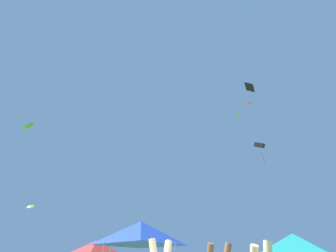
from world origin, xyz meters
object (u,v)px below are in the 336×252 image
(canopy_tent_red, at_px, (96,249))
(kite_black_box, at_px, (260,146))
(kite_lime_delta, at_px, (31,206))
(kite_pink_box, at_px, (249,103))
(kite_lime_diamond, at_px, (237,115))
(kite_black_diamond, at_px, (250,87))
(canopy_tent_teal, at_px, (295,245))
(canopy_tent_blue, at_px, (140,233))
(kite_lime_box, at_px, (28,126))

(canopy_tent_red, xyz_separation_m, kite_black_box, (19.21, 11.91, 13.99))
(kite_lime_delta, xyz_separation_m, kite_pink_box, (23.29, -2.30, 12.69))
(kite_lime_diamond, bearing_deg, canopy_tent_red, -146.25)
(kite_black_box, bearing_deg, kite_lime_diamond, -159.09)
(kite_black_diamond, bearing_deg, canopy_tent_red, -158.24)
(kite_black_diamond, distance_m, kite_pink_box, 3.77)
(kite_black_diamond, bearing_deg, kite_pink_box, -146.72)
(kite_lime_delta, distance_m, kite_pink_box, 26.62)
(canopy_tent_teal, distance_m, kite_pink_box, 21.28)
(canopy_tent_blue, bearing_deg, kite_lime_diamond, 45.91)
(kite_black_box, xyz_separation_m, kite_pink_box, (-3.78, -6.06, 2.76))
(kite_black_diamond, bearing_deg, canopy_tent_blue, -145.15)
(canopy_tent_teal, bearing_deg, canopy_tent_blue, 159.38)
(kite_lime_box, distance_m, kite_black_diamond, 33.23)
(kite_lime_box, relative_size, kite_lime_delta, 2.11)
(canopy_tent_red, distance_m, canopy_tent_teal, 10.97)
(canopy_tent_red, bearing_deg, canopy_tent_blue, -50.19)
(canopy_tent_teal, height_order, kite_pink_box, kite_pink_box)
(kite_black_diamond, relative_size, kite_black_box, 0.43)
(canopy_tent_blue, distance_m, kite_black_box, 26.12)
(canopy_tent_red, distance_m, kite_pink_box, 23.51)
(canopy_tent_teal, xyz_separation_m, kite_lime_diamond, (6.60, 16.36, 18.25))
(canopy_tent_red, bearing_deg, kite_pink_box, 20.76)
(kite_pink_box, bearing_deg, canopy_tent_blue, -145.01)
(canopy_tent_blue, relative_size, kite_pink_box, 4.19)
(canopy_tent_red, bearing_deg, kite_lime_box, 132.61)
(kite_black_diamond, xyz_separation_m, kite_lime_delta, (-24.49, 1.51, -16.17))
(canopy_tent_teal, distance_m, kite_lime_diamond, 25.38)
(canopy_tent_blue, xyz_separation_m, kite_black_box, (16.61, 15.04, 13.42))
(canopy_tent_teal, bearing_deg, kite_lime_diamond, 68.03)
(kite_lime_diamond, bearing_deg, kite_lime_box, 169.67)
(canopy_tent_blue, relative_size, canopy_tent_red, 1.22)
(canopy_tent_blue, bearing_deg, kite_pink_box, 34.99)
(canopy_tent_blue, relative_size, canopy_tent_teal, 1.26)
(canopy_tent_teal, height_order, kite_lime_box, kite_lime_box)
(canopy_tent_teal, distance_m, kite_lime_box, 37.24)
(kite_black_diamond, distance_m, kite_lime_diamond, 4.58)
(canopy_tent_teal, relative_size, kite_pink_box, 3.33)
(canopy_tent_red, xyz_separation_m, kite_black_diamond, (16.64, 6.64, 20.23))
(kite_black_diamond, relative_size, kite_lime_diamond, 0.99)
(canopy_tent_blue, bearing_deg, kite_black_box, 42.17)
(canopy_tent_blue, xyz_separation_m, canopy_tent_red, (-2.61, 3.13, -0.57))
(canopy_tent_blue, xyz_separation_m, kite_pink_box, (12.83, 8.98, 16.17))
(canopy_tent_blue, distance_m, kite_pink_box, 22.51)
(kite_black_diamond, relative_size, kite_lime_delta, 1.97)
(kite_lime_box, height_order, kite_black_box, kite_lime_box)
(kite_pink_box, bearing_deg, canopy_tent_teal, -117.69)
(canopy_tent_teal, relative_size, kite_black_box, 0.96)
(kite_lime_diamond, bearing_deg, canopy_tent_teal, -111.97)
(canopy_tent_red, height_order, canopy_tent_teal, canopy_tent_red)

